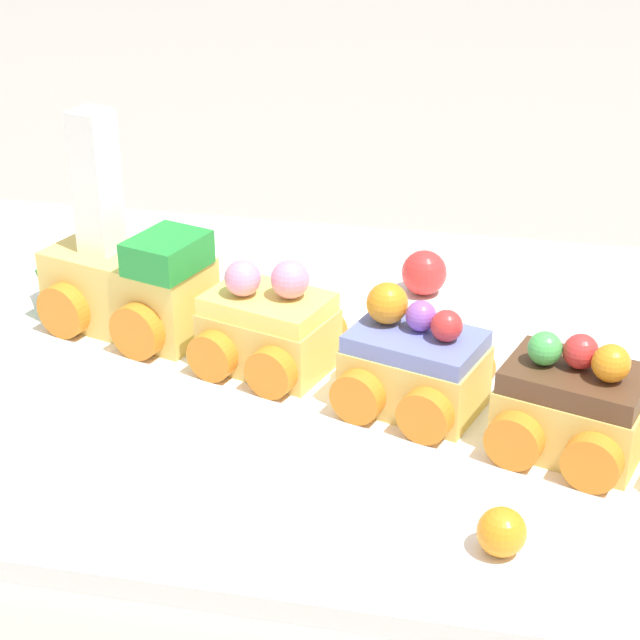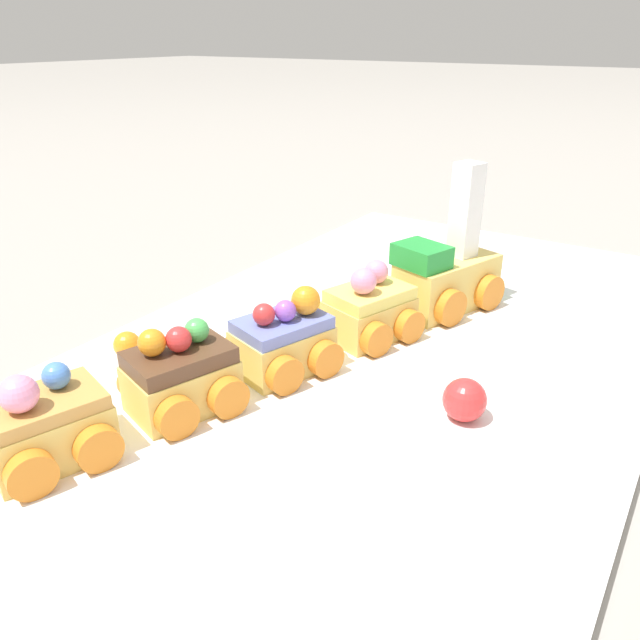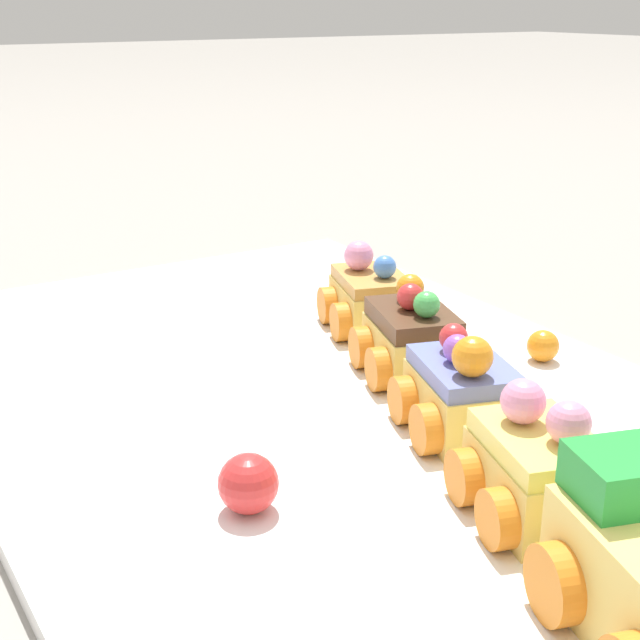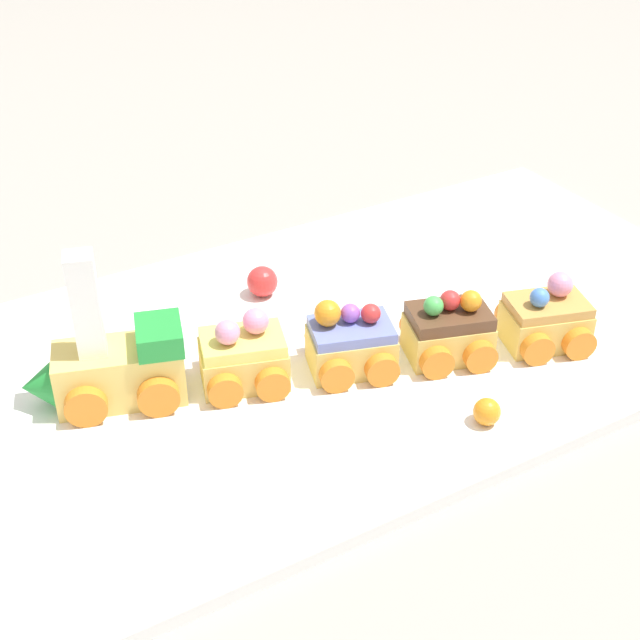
{
  "view_description": "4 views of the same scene",
  "coord_description": "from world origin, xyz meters",
  "px_view_note": "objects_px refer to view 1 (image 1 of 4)",
  "views": [
    {
      "loc": [
        -0.07,
        0.53,
        0.3
      ],
      "look_at": [
        0.04,
        0.03,
        0.05
      ],
      "focal_mm": 60.0,
      "sensor_mm": 36.0,
      "label": 1
    },
    {
      "loc": [
        -0.35,
        -0.21,
        0.25
      ],
      "look_at": [
        0.01,
        0.03,
        0.04
      ],
      "focal_mm": 35.0,
      "sensor_mm": 36.0,
      "label": 2
    },
    {
      "loc": [
        0.33,
        -0.26,
        0.24
      ],
      "look_at": [
        -0.04,
        -0.04,
        0.09
      ],
      "focal_mm": 50.0,
      "sensor_mm": 36.0,
      "label": 3
    },
    {
      "loc": [
        0.31,
        0.55,
        0.45
      ],
      "look_at": [
        0.01,
        0.03,
        0.06
      ],
      "focal_mm": 50.0,
      "sensor_mm": 36.0,
      "label": 4
    }
  ],
  "objects_px": {
    "cake_car_lemon": "(269,328)",
    "cake_train_locomotive": "(119,277)",
    "cake_car_blueberry": "(414,366)",
    "cake_car_chocolate": "(573,408)",
    "gumball_red": "(424,273)",
    "gumball_orange": "(502,532)"
  },
  "relations": [
    {
      "from": "cake_car_chocolate",
      "to": "gumball_red",
      "type": "distance_m",
      "value": 0.19
    },
    {
      "from": "cake_train_locomotive",
      "to": "cake_car_blueberry",
      "type": "height_order",
      "value": "cake_train_locomotive"
    },
    {
      "from": "gumball_red",
      "to": "cake_train_locomotive",
      "type": "bearing_deg",
      "value": 25.11
    },
    {
      "from": "cake_train_locomotive",
      "to": "gumball_red",
      "type": "bearing_deg",
      "value": -137.37
    },
    {
      "from": "cake_car_chocolate",
      "to": "gumball_red",
      "type": "bearing_deg",
      "value": -43.49
    },
    {
      "from": "gumball_orange",
      "to": "gumball_red",
      "type": "bearing_deg",
      "value": -76.06
    },
    {
      "from": "cake_car_lemon",
      "to": "cake_car_chocolate",
      "type": "relative_size",
      "value": 1.0
    },
    {
      "from": "cake_train_locomotive",
      "to": "cake_car_lemon",
      "type": "relative_size",
      "value": 1.59
    },
    {
      "from": "gumball_orange",
      "to": "gumball_red",
      "type": "relative_size",
      "value": 0.74
    },
    {
      "from": "cake_car_blueberry",
      "to": "cake_car_chocolate",
      "type": "height_order",
      "value": "cake_car_blueberry"
    },
    {
      "from": "cake_car_blueberry",
      "to": "cake_car_chocolate",
      "type": "xyz_separation_m",
      "value": [
        -0.08,
        0.03,
        0.0
      ]
    },
    {
      "from": "cake_car_lemon",
      "to": "gumball_red",
      "type": "relative_size",
      "value": 2.86
    },
    {
      "from": "cake_car_lemon",
      "to": "cake_train_locomotive",
      "type": "bearing_deg",
      "value": -0.02
    },
    {
      "from": "cake_train_locomotive",
      "to": "cake_car_lemon",
      "type": "xyz_separation_m",
      "value": [
        -0.1,
        0.03,
        -0.01
      ]
    },
    {
      "from": "cake_car_lemon",
      "to": "cake_car_blueberry",
      "type": "xyz_separation_m",
      "value": [
        -0.08,
        0.03,
        -0.0
      ]
    },
    {
      "from": "cake_car_lemon",
      "to": "cake_car_chocolate",
      "type": "distance_m",
      "value": 0.17
    },
    {
      "from": "cake_car_chocolate",
      "to": "gumball_red",
      "type": "xyz_separation_m",
      "value": [
        0.09,
        -0.17,
        -0.01
      ]
    },
    {
      "from": "cake_train_locomotive",
      "to": "cake_car_blueberry",
      "type": "xyz_separation_m",
      "value": [
        -0.18,
        0.06,
        -0.01
      ]
    },
    {
      "from": "cake_car_chocolate",
      "to": "cake_car_lemon",
      "type": "bearing_deg",
      "value": -0.02
    },
    {
      "from": "gumball_red",
      "to": "cake_car_chocolate",
      "type": "bearing_deg",
      "value": 118.99
    },
    {
      "from": "cake_train_locomotive",
      "to": "cake_car_chocolate",
      "type": "height_order",
      "value": "cake_train_locomotive"
    },
    {
      "from": "cake_car_chocolate",
      "to": "cake_car_blueberry",
      "type": "bearing_deg",
      "value": -0.37
    }
  ]
}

